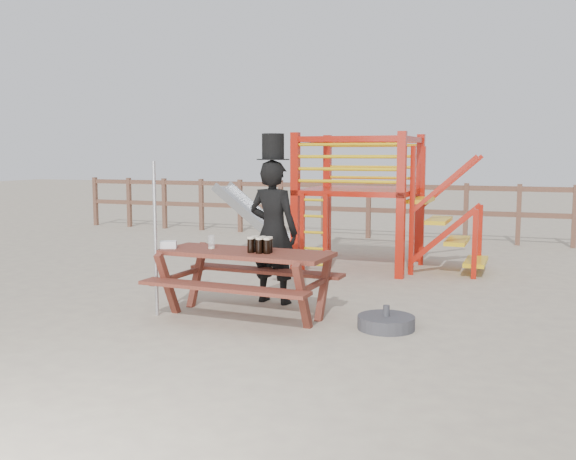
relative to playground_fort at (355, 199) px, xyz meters
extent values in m
plane|color=#B3A78B|center=(-0.12, -3.58, -1.07)|extent=(60.00, 60.00, 0.00)
cube|color=brown|center=(-0.12, 3.42, 0.03)|extent=(15.00, 0.06, 0.10)
cube|color=brown|center=(-0.12, 3.42, -0.47)|extent=(15.00, 0.06, 0.10)
cube|color=brown|center=(-7.62, 3.42, -0.47)|extent=(0.09, 0.09, 1.20)
cube|color=brown|center=(-6.62, 3.42, -0.47)|extent=(0.09, 0.09, 1.20)
cube|color=brown|center=(-5.62, 3.42, -0.47)|extent=(0.09, 0.09, 1.20)
cube|color=brown|center=(-4.62, 3.42, -0.47)|extent=(0.09, 0.09, 1.20)
cube|color=brown|center=(-3.62, 3.42, -0.47)|extent=(0.09, 0.09, 1.20)
cube|color=brown|center=(-2.62, 3.42, -0.47)|extent=(0.09, 0.09, 1.20)
cube|color=brown|center=(-1.62, 3.42, -0.47)|extent=(0.09, 0.09, 1.20)
cube|color=brown|center=(-0.62, 3.42, -0.47)|extent=(0.09, 0.09, 1.20)
cube|color=brown|center=(0.38, 3.42, -0.47)|extent=(0.09, 0.09, 1.20)
cube|color=brown|center=(1.38, 3.42, -0.47)|extent=(0.09, 0.09, 1.20)
cube|color=brown|center=(2.38, 3.42, -0.47)|extent=(0.09, 0.09, 1.20)
cube|color=brown|center=(3.38, 3.42, -0.47)|extent=(0.09, 0.09, 1.20)
cube|color=#B21A0B|center=(-0.72, -0.78, -0.02)|extent=(0.12, 0.12, 2.10)
cube|color=#B21A0B|center=(0.88, -0.78, -0.02)|extent=(0.12, 0.12, 2.10)
cube|color=#B21A0B|center=(-0.72, 0.82, -0.02)|extent=(0.12, 0.12, 2.10)
cube|color=#B21A0B|center=(0.88, 0.82, -0.02)|extent=(0.12, 0.12, 2.10)
cube|color=#B21A0B|center=(0.08, 0.02, 0.13)|extent=(1.72, 1.72, 0.08)
cube|color=#B21A0B|center=(0.08, -0.78, 0.93)|extent=(1.60, 0.08, 0.08)
cube|color=#B21A0B|center=(0.08, 0.82, 0.93)|extent=(1.60, 0.08, 0.08)
cube|color=#B21A0B|center=(-0.72, 0.02, 0.93)|extent=(0.08, 1.60, 0.08)
cube|color=#B21A0B|center=(0.88, 0.02, 0.93)|extent=(0.08, 1.60, 0.08)
cylinder|color=yellow|center=(0.08, -0.78, 0.31)|extent=(1.50, 0.05, 0.05)
cylinder|color=yellow|center=(0.08, 0.82, 0.31)|extent=(1.50, 0.05, 0.05)
cylinder|color=yellow|center=(0.08, -0.78, 0.49)|extent=(1.50, 0.05, 0.05)
cylinder|color=yellow|center=(0.08, 0.82, 0.49)|extent=(1.50, 0.05, 0.05)
cylinder|color=yellow|center=(0.08, -0.78, 0.67)|extent=(1.50, 0.05, 0.05)
cylinder|color=yellow|center=(0.08, 0.82, 0.67)|extent=(1.50, 0.05, 0.05)
cylinder|color=yellow|center=(0.08, -0.78, 0.85)|extent=(1.50, 0.05, 0.05)
cylinder|color=yellow|center=(0.08, 0.82, 0.85)|extent=(1.50, 0.05, 0.05)
cube|color=#B21A0B|center=(-0.55, -0.93, -0.47)|extent=(0.06, 0.06, 1.20)
cube|color=#B21A0B|center=(-0.19, -0.93, -0.47)|extent=(0.06, 0.06, 1.20)
cylinder|color=yellow|center=(-0.37, -0.93, -0.92)|extent=(0.36, 0.04, 0.04)
cylinder|color=yellow|center=(-0.37, -0.93, -0.68)|extent=(0.36, 0.04, 0.04)
cylinder|color=yellow|center=(-0.37, -0.93, -0.44)|extent=(0.36, 0.04, 0.04)
cylinder|color=yellow|center=(-0.37, -0.93, -0.20)|extent=(0.36, 0.04, 0.04)
cylinder|color=yellow|center=(-0.37, -0.93, 0.04)|extent=(0.36, 0.04, 0.04)
cube|color=yellow|center=(1.03, 0.02, 0.01)|extent=(0.30, 0.90, 0.06)
cube|color=yellow|center=(1.31, 0.02, -0.29)|extent=(0.30, 0.90, 0.06)
cube|color=yellow|center=(1.59, 0.02, -0.59)|extent=(0.30, 0.90, 0.06)
cube|color=yellow|center=(1.87, 0.02, -0.89)|extent=(0.30, 0.90, 0.06)
cube|color=#B21A0B|center=(1.43, -0.43, -0.47)|extent=(0.95, 0.08, 0.86)
cube|color=#B21A0B|center=(1.43, 0.47, -0.47)|extent=(0.95, 0.08, 0.86)
cube|color=#ACAFB3|center=(-1.62, 0.02, -0.45)|extent=(1.53, 0.55, 1.21)
cube|color=#ACAFB3|center=(-1.62, -0.25, -0.41)|extent=(1.58, 0.04, 1.28)
cube|color=#ACAFB3|center=(-1.62, 0.29, -0.41)|extent=(1.58, 0.04, 1.28)
cube|color=#ACAFB3|center=(-2.52, 0.02, -0.97)|extent=(0.35, 0.55, 0.05)
cube|color=brown|center=(-0.28, -3.55, -0.37)|extent=(1.91, 0.78, 0.05)
cube|color=brown|center=(-0.30, -4.07, -0.65)|extent=(1.89, 0.34, 0.04)
cube|color=brown|center=(-0.26, -3.03, -0.65)|extent=(1.89, 0.34, 0.04)
cube|color=brown|center=(-1.08, -3.52, -0.73)|extent=(0.12, 1.13, 0.68)
cube|color=brown|center=(0.52, -3.59, -0.73)|extent=(0.12, 1.13, 0.68)
imported|color=black|center=(-0.25, -2.82, -0.22)|extent=(0.67, 0.48, 1.71)
cube|color=#0B7C36|center=(-0.23, -2.68, -0.01)|extent=(0.07, 0.03, 0.40)
cylinder|color=black|center=(-0.25, -2.82, 0.65)|extent=(0.39, 0.39, 0.01)
cylinder|color=black|center=(-0.25, -2.82, 0.80)|extent=(0.26, 0.26, 0.30)
cube|color=white|center=(-0.23, -2.69, 0.90)|extent=(0.14, 0.02, 0.03)
cylinder|color=#B2B2B7|center=(-1.22, -3.85, -0.22)|extent=(0.04, 0.04, 1.70)
cylinder|color=#38383D|center=(1.27, -3.50, -1.00)|extent=(0.59, 0.59, 0.14)
cylinder|color=#38383D|center=(1.27, -3.50, -0.88)|extent=(0.07, 0.07, 0.11)
cube|color=white|center=(-1.18, -3.66, -0.30)|extent=(0.22, 0.20, 0.08)
cylinder|color=black|center=(-0.17, -3.64, -0.27)|extent=(0.08, 0.08, 0.15)
cylinder|color=beige|center=(-0.17, -3.64, -0.18)|extent=(0.08, 0.08, 0.02)
cylinder|color=black|center=(-0.07, -3.65, -0.27)|extent=(0.08, 0.08, 0.15)
cylinder|color=beige|center=(-0.07, -3.65, -0.18)|extent=(0.08, 0.08, 0.02)
cylinder|color=black|center=(0.01, -3.64, -0.27)|extent=(0.08, 0.08, 0.15)
cylinder|color=beige|center=(0.01, -3.64, -0.18)|extent=(0.08, 0.08, 0.02)
cylinder|color=black|center=(-0.17, -3.55, -0.27)|extent=(0.08, 0.08, 0.15)
cylinder|color=beige|center=(-0.17, -3.55, -0.18)|extent=(0.08, 0.08, 0.02)
cylinder|color=black|center=(-0.08, -3.55, -0.27)|extent=(0.08, 0.08, 0.15)
cylinder|color=beige|center=(-0.08, -3.55, -0.18)|extent=(0.08, 0.08, 0.02)
cylinder|color=black|center=(0.00, -3.56, -0.27)|extent=(0.08, 0.08, 0.15)
cylinder|color=beige|center=(0.00, -3.56, -0.18)|extent=(0.08, 0.08, 0.02)
cylinder|color=silver|center=(-0.71, -3.52, -0.27)|extent=(0.08, 0.08, 0.15)
cylinder|color=beige|center=(-0.71, -3.52, -0.33)|extent=(0.07, 0.07, 0.02)
camera|label=1|loc=(2.62, -9.82, 0.71)|focal=40.00mm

